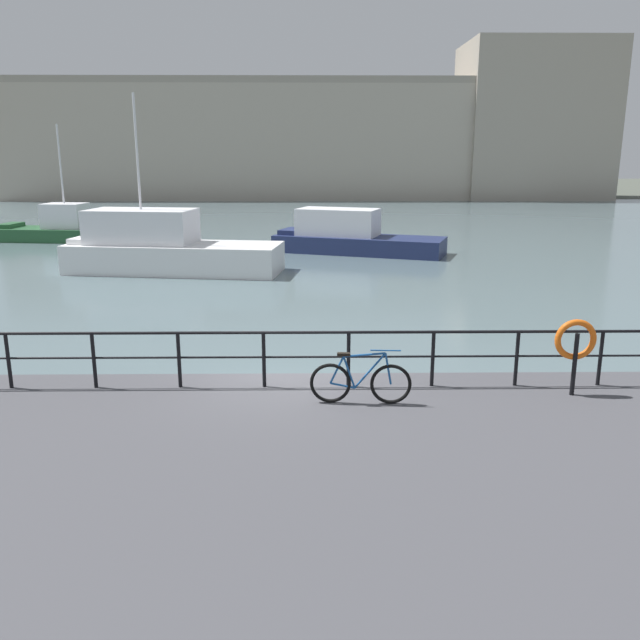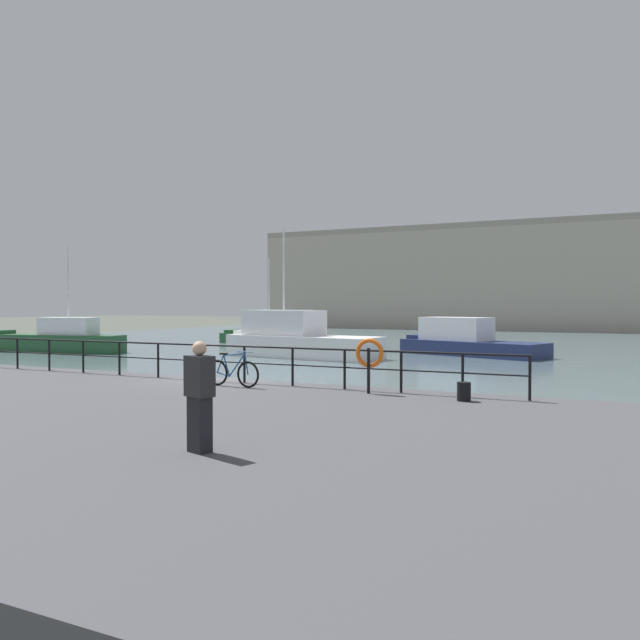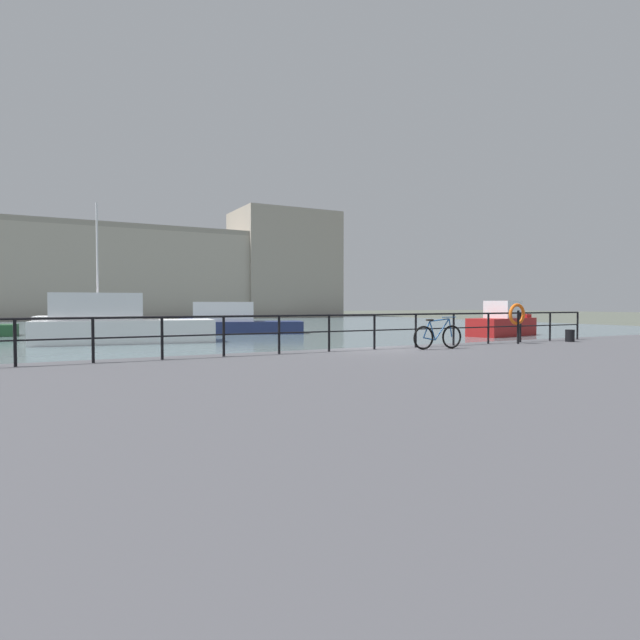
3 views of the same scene
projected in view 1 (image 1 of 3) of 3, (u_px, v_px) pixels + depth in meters
name	position (u px, v px, depth m)	size (l,w,h in m)	color
ground_plane	(289.00, 407.00, 13.18)	(240.00, 240.00, 0.00)	#4C5147
water_basin	(304.00, 232.00, 42.43)	(80.00, 60.00, 0.01)	slate
quay_promenade	(268.00, 610.00, 6.79)	(56.00, 13.00, 0.71)	#47474C
harbor_building	(366.00, 138.00, 72.56)	(65.44, 11.28, 16.54)	#A89E8E
moored_red_daysailer	(60.00, 228.00, 37.90)	(7.09, 3.26, 6.53)	#23512D
moored_green_narrowboat	(164.00, 248.00, 27.89)	(9.32, 4.15, 7.33)	white
moored_harbor_tender	(350.00, 236.00, 33.35)	(8.96, 5.43, 2.21)	navy
quay_railing	(178.00, 349.00, 12.07)	(22.08, 0.07, 1.08)	black
parked_bicycle	(360.00, 382.00, 11.36)	(1.77, 0.17, 0.98)	black
life_ring_stand	(575.00, 342.00, 11.67)	(0.75, 0.16, 1.40)	black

